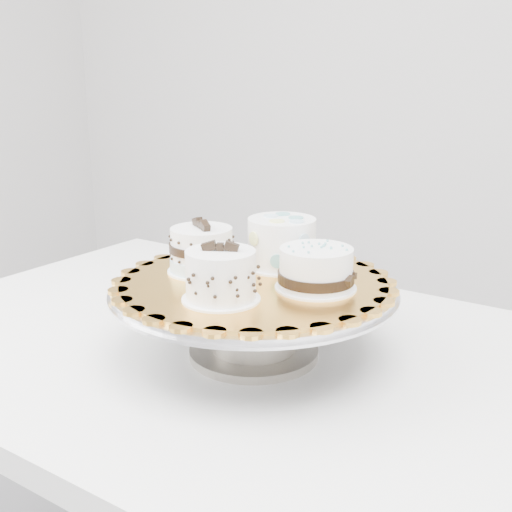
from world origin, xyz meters
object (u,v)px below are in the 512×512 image
at_px(cake_swirl, 221,277).
at_px(cake_dots, 282,242).
at_px(cake_ribbon, 317,270).
at_px(cake_stand, 254,307).
at_px(table, 231,392).
at_px(cake_banded, 202,252).
at_px(cake_board, 254,282).

bearing_deg(cake_swirl, cake_dots, 66.98).
distance_m(cake_dots, cake_ribbon, 0.11).
bearing_deg(cake_stand, table, 150.35).
bearing_deg(cake_dots, cake_swirl, -79.34).
distance_m(cake_banded, cake_dots, 0.12).
relative_size(cake_board, cake_banded, 2.97).
relative_size(cake_swirl, cake_ribbon, 1.00).
bearing_deg(cake_board, cake_stand, -90.00).
height_order(table, cake_dots, cake_dots).
bearing_deg(table, cake_banded, -127.48).
height_order(cake_board, cake_ribbon, cake_ribbon).
bearing_deg(cake_board, cake_swirl, -90.57).
bearing_deg(cake_dots, cake_banded, -127.33).
bearing_deg(cake_swirl, cake_stand, 69.36).
xyz_separation_m(table, cake_swirl, (0.05, -0.12, 0.23)).
distance_m(cake_swirl, cake_dots, 0.17).
height_order(cake_stand, cake_ribbon, cake_ribbon).
xyz_separation_m(cake_stand, cake_swirl, (-0.00, -0.09, 0.07)).
height_order(cake_swirl, cake_dots, cake_swirl).
bearing_deg(cake_swirl, table, 93.86).
distance_m(cake_stand, cake_swirl, 0.12).
bearing_deg(cake_stand, cake_banded, 178.76).
bearing_deg(cake_ribbon, cake_dots, 134.20).
xyz_separation_m(cake_swirl, cake_banded, (-0.08, 0.09, -0.00)).
distance_m(table, cake_banded, 0.24).
distance_m(cake_swirl, cake_ribbon, 0.13).
height_order(cake_banded, cake_ribbon, cake_banded).
bearing_deg(cake_board, cake_ribbon, 2.99).
bearing_deg(table, cake_dots, 43.47).
bearing_deg(table, cake_stand, -22.07).
bearing_deg(cake_swirl, cake_board, 69.36).
height_order(table, cake_banded, cake_banded).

